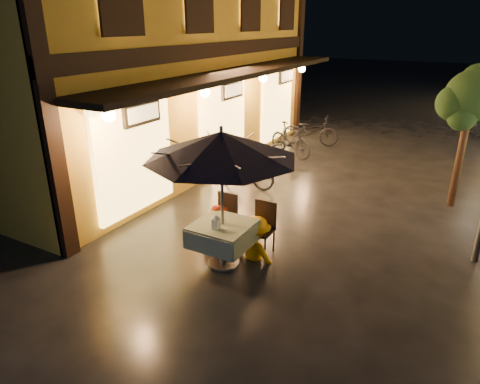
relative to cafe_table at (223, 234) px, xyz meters
The scene contains 15 objects.
ground 1.07m from the cafe_table, 18.12° to the left, with size 90.00×90.00×0.00m, color black.
west_building 7.20m from the cafe_table, 138.71° to the left, with size 5.90×11.40×7.40m.
street_tree 6.08m from the cafe_table, 55.72° to the left, with size 1.43×1.20×3.15m.
cafe_table is the anchor object (origin of this frame).
patio_umbrella 1.56m from the cafe_table, ahead, with size 2.50×2.50×2.46m.
cafe_chair_left 0.84m from the cafe_table, 118.51° to the left, with size 0.42×0.42×0.97m.
cafe_chair_right 0.84m from the cafe_table, 61.49° to the left, with size 0.42×0.42×0.97m.
table_lantern 0.39m from the cafe_table, 90.00° to the right, with size 0.16×0.16×0.25m.
person_orange 0.73m from the cafe_table, 130.12° to the left, with size 0.78×0.61×1.60m, color red.
person_yellow 0.65m from the cafe_table, 54.23° to the left, with size 0.98×0.56×1.51m, color #FFA100.
bicycle_0 3.84m from the cafe_table, 114.30° to the left, with size 0.64×1.84×0.97m, color black.
bicycle_1 4.70m from the cafe_table, 112.12° to the left, with size 0.43×1.52×0.91m, color black.
bicycle_2 5.47m from the cafe_table, 107.36° to the left, with size 0.53×1.51×0.80m, color black.
bicycle_3 6.76m from the cafe_table, 103.26° to the left, with size 0.50×1.76×1.06m, color black.
bicycle_4 8.28m from the cafe_table, 100.20° to the left, with size 0.66×1.90×1.00m, color black.
Camera 1 is at (2.59, -5.81, 3.96)m, focal length 32.00 mm.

